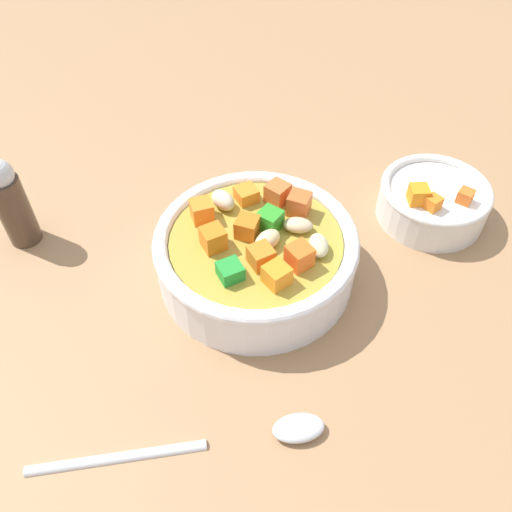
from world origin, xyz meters
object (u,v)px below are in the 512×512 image
Objects in this scene: soup_bowl_main at (256,253)px; pepper_shaker at (11,203)px; spoon at (218,440)px; side_bowl_small at (433,200)px.

pepper_shaker is at bearing 117.18° from soup_bowl_main.
pepper_shaker is (-9.41, 18.33, 1.52)cm from soup_bowl_main.
soup_bowl_main is 1.91× the size of pepper_shaker.
side_bowl_small is at bearing 40.83° from spoon.
soup_bowl_main reaches higher than spoon.
soup_bowl_main is at bearing 152.87° from side_bowl_small.
spoon is 28.06cm from side_bowl_small.
side_bowl_small reaches higher than spoon.
soup_bowl_main is at bearing 71.60° from spoon.
side_bowl_small is 36.11cm from pepper_shaker.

